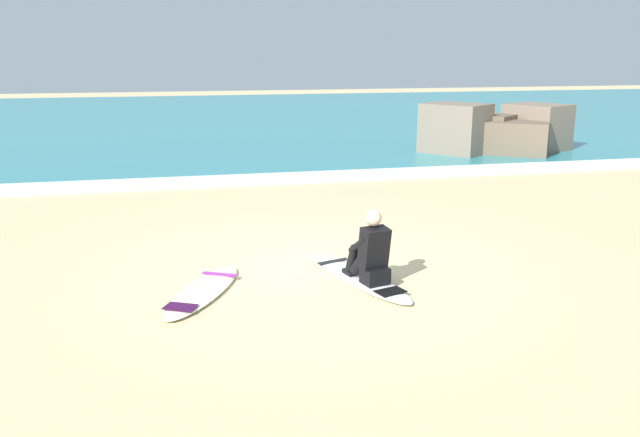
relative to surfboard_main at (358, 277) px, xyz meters
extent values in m
plane|color=#CCB584|center=(-0.49, 0.57, -0.04)|extent=(80.00, 80.00, 0.00)
cube|color=teal|center=(-0.49, 20.65, 0.01)|extent=(80.00, 28.00, 0.10)
cube|color=white|center=(-0.49, 6.95, 0.02)|extent=(80.00, 0.90, 0.11)
ellipsoid|color=white|center=(0.00, 0.00, 0.00)|extent=(1.17, 2.35, 0.07)
cube|color=black|center=(-0.19, 0.62, 0.04)|extent=(0.49, 0.24, 0.01)
cube|color=black|center=(0.22, -0.70, 0.04)|extent=(0.42, 0.34, 0.01)
cube|color=black|center=(0.12, -0.38, 0.14)|extent=(0.38, 0.33, 0.20)
cylinder|color=black|center=(-0.03, -0.23, 0.29)|extent=(0.25, 0.43, 0.43)
cylinder|color=black|center=(-0.09, -0.03, 0.26)|extent=(0.18, 0.28, 0.42)
cube|color=black|center=(-0.12, 0.03, 0.07)|extent=(0.15, 0.24, 0.05)
cylinder|color=black|center=(0.17, -0.18, 0.29)|extent=(0.25, 0.43, 0.43)
cylinder|color=black|center=(0.13, 0.02, 0.26)|extent=(0.18, 0.28, 0.42)
cube|color=black|center=(0.12, 0.09, 0.07)|extent=(0.15, 0.24, 0.05)
cube|color=black|center=(0.11, -0.34, 0.49)|extent=(0.40, 0.37, 0.57)
sphere|color=beige|center=(0.10, -0.31, 0.88)|extent=(0.21, 0.21, 0.21)
cylinder|color=black|center=(-0.07, -0.23, 0.52)|extent=(0.19, 0.41, 0.31)
cylinder|color=black|center=(0.20, -0.16, 0.52)|extent=(0.19, 0.41, 0.31)
ellipsoid|color=#EFE5C6|center=(-2.04, -0.08, 0.00)|extent=(1.35, 2.01, 0.07)
cube|color=purple|center=(-1.79, 0.41, 0.04)|extent=(0.47, 0.30, 0.01)
cube|color=#351037|center=(-2.33, -0.65, 0.04)|extent=(0.43, 0.38, 0.01)
cube|color=#756656|center=(8.11, 9.57, 0.67)|extent=(1.93, 2.05, 1.40)
cube|color=#756656|center=(5.51, 9.46, 0.70)|extent=(2.05, 2.13, 1.47)
cube|color=#756656|center=(5.89, 9.61, 0.40)|extent=(1.70, 1.05, 0.88)
cube|color=brown|center=(6.85, 9.46, 0.53)|extent=(1.27, 1.22, 1.13)
cube|color=brown|center=(7.07, 8.82, 0.47)|extent=(2.04, 1.88, 1.00)
camera|label=1|loc=(-2.34, -8.09, 2.95)|focal=37.61mm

